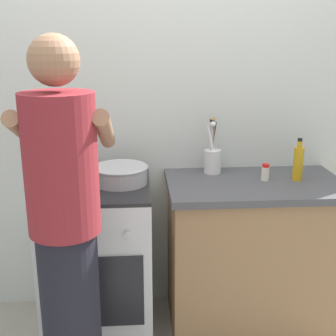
{
  "coord_description": "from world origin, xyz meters",
  "views": [
    {
      "loc": [
        -0.11,
        -2.21,
        1.68
      ],
      "look_at": [
        0.05,
        0.12,
        1.0
      ],
      "focal_mm": 47.94,
      "sensor_mm": 36.0,
      "label": 1
    }
  ],
  "objects_px": {
    "stove_range": "(99,259)",
    "pot": "(68,178)",
    "utensil_crock": "(212,157)",
    "spice_bottle": "(265,172)",
    "person": "(66,239)",
    "oil_bottle": "(298,163)",
    "mixing_bowl": "(121,174)"
  },
  "relations": [
    {
      "from": "oil_bottle",
      "to": "person",
      "type": "xyz_separation_m",
      "value": [
        -1.21,
        -0.61,
        -0.14
      ]
    },
    {
      "from": "stove_range",
      "to": "spice_bottle",
      "type": "xyz_separation_m",
      "value": [
        0.96,
        0.03,
        0.5
      ]
    },
    {
      "from": "utensil_crock",
      "to": "person",
      "type": "bearing_deg",
      "value": -133.85
    },
    {
      "from": "utensil_crock",
      "to": "stove_range",
      "type": "bearing_deg",
      "value": -164.02
    },
    {
      "from": "mixing_bowl",
      "to": "utensil_crock",
      "type": "xyz_separation_m",
      "value": [
        0.54,
        0.16,
        0.05
      ]
    },
    {
      "from": "pot",
      "to": "person",
      "type": "bearing_deg",
      "value": -82.98
    },
    {
      "from": "stove_range",
      "to": "person",
      "type": "bearing_deg",
      "value": -97.0
    },
    {
      "from": "oil_bottle",
      "to": "utensil_crock",
      "type": "bearing_deg",
      "value": 159.31
    },
    {
      "from": "oil_bottle",
      "to": "mixing_bowl",
      "type": "bearing_deg",
      "value": 179.39
    },
    {
      "from": "utensil_crock",
      "to": "oil_bottle",
      "type": "relative_size",
      "value": 1.39
    },
    {
      "from": "utensil_crock",
      "to": "spice_bottle",
      "type": "distance_m",
      "value": 0.33
    },
    {
      "from": "spice_bottle",
      "to": "person",
      "type": "distance_m",
      "value": 1.2
    },
    {
      "from": "mixing_bowl",
      "to": "person",
      "type": "bearing_deg",
      "value": -108.89
    },
    {
      "from": "spice_bottle",
      "to": "person",
      "type": "height_order",
      "value": "person"
    },
    {
      "from": "stove_range",
      "to": "pot",
      "type": "bearing_deg",
      "value": -164.41
    },
    {
      "from": "utensil_crock",
      "to": "person",
      "type": "relative_size",
      "value": 0.2
    },
    {
      "from": "person",
      "to": "stove_range",
      "type": "bearing_deg",
      "value": 83.0
    },
    {
      "from": "mixing_bowl",
      "to": "utensil_crock",
      "type": "distance_m",
      "value": 0.57
    },
    {
      "from": "stove_range",
      "to": "spice_bottle",
      "type": "height_order",
      "value": "spice_bottle"
    },
    {
      "from": "mixing_bowl",
      "to": "oil_bottle",
      "type": "bearing_deg",
      "value": -0.61
    },
    {
      "from": "stove_range",
      "to": "mixing_bowl",
      "type": "xyz_separation_m",
      "value": [
        0.14,
        0.03,
        0.5
      ]
    },
    {
      "from": "utensil_crock",
      "to": "spice_bottle",
      "type": "xyz_separation_m",
      "value": [
        0.28,
        -0.17,
        -0.05
      ]
    },
    {
      "from": "pot",
      "to": "spice_bottle",
      "type": "xyz_separation_m",
      "value": [
        1.1,
        0.07,
        -0.01
      ]
    },
    {
      "from": "pot",
      "to": "spice_bottle",
      "type": "bearing_deg",
      "value": 3.4
    },
    {
      "from": "person",
      "to": "pot",
      "type": "bearing_deg",
      "value": 97.02
    },
    {
      "from": "mixing_bowl",
      "to": "pot",
      "type": "bearing_deg",
      "value": -165.81
    },
    {
      "from": "mixing_bowl",
      "to": "person",
      "type": "relative_size",
      "value": 0.18
    },
    {
      "from": "mixing_bowl",
      "to": "spice_bottle",
      "type": "bearing_deg",
      "value": -0.4
    },
    {
      "from": "mixing_bowl",
      "to": "person",
      "type": "distance_m",
      "value": 0.66
    },
    {
      "from": "stove_range",
      "to": "oil_bottle",
      "type": "height_order",
      "value": "oil_bottle"
    },
    {
      "from": "stove_range",
      "to": "mixing_bowl",
      "type": "distance_m",
      "value": 0.52
    },
    {
      "from": "spice_bottle",
      "to": "person",
      "type": "relative_size",
      "value": 0.06
    }
  ]
}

